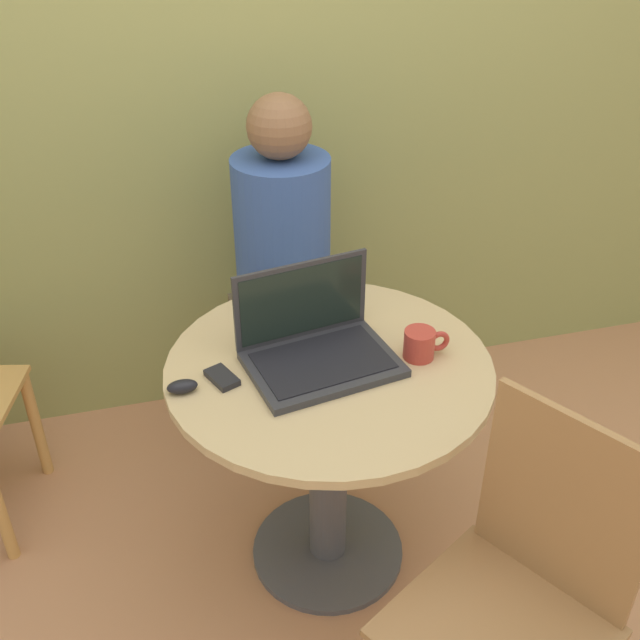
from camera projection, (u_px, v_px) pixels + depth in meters
ground_plane at (328, 551)px, 2.27m from camera, size 12.00×12.00×0.00m
back_wall at (252, 40)px, 2.29m from camera, size 7.00×0.05×2.60m
round_table at (329, 424)px, 1.99m from camera, size 0.83×0.83×0.71m
laptop at (316, 344)px, 1.87m from camera, size 0.40×0.32×0.23m
cell_phone at (222, 379)px, 1.82m from camera, size 0.08×0.10×0.02m
computer_mouse at (182, 387)px, 1.78m from camera, size 0.07×0.04×0.03m
coffee_cup at (421, 344)px, 1.89m from camera, size 0.12×0.08×0.08m
chair_empty at (517, 604)px, 1.58m from camera, size 0.55×0.55×0.89m
person_seated at (281, 299)px, 2.51m from camera, size 0.30×0.47×1.22m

